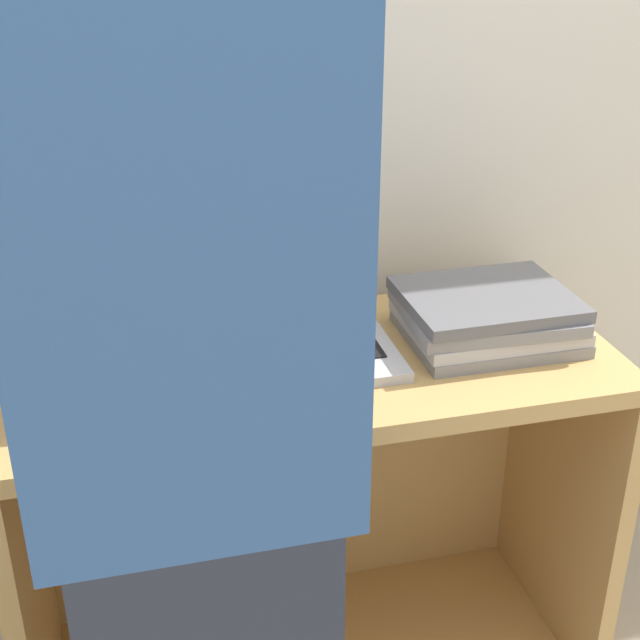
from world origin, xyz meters
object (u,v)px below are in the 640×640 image
at_px(laptop_stack_left, 116,348).
at_px(laptop_stack_right, 487,316).
at_px(laptop_open, 304,322).
at_px(person, 196,481).

distance_m(laptop_stack_left, laptop_stack_right, 0.71).
relative_size(laptop_open, laptop_stack_right, 0.96).
height_order(laptop_open, laptop_stack_right, laptop_open).
distance_m(laptop_stack_left, person, 0.50).
bearing_deg(person, laptop_stack_left, 99.64).
distance_m(laptop_stack_right, person, 0.80).
height_order(laptop_stack_left, laptop_stack_right, laptop_stack_left).
relative_size(laptop_open, person, 0.18).
bearing_deg(laptop_stack_right, laptop_open, 172.31).
xyz_separation_m(laptop_open, laptop_stack_right, (0.36, -0.05, -0.01)).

